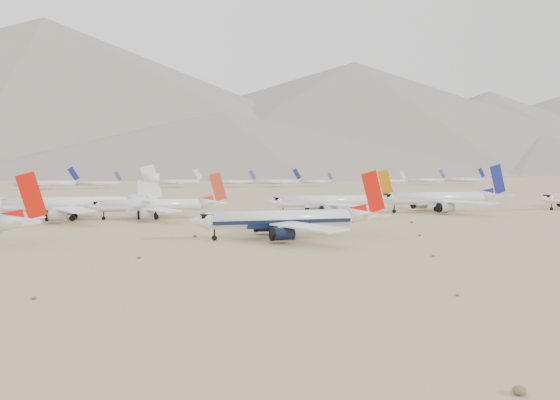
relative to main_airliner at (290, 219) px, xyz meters
name	(u,v)px	position (x,y,z in m)	size (l,w,h in m)	color
ground	(331,240)	(8.16, -6.51, -4.55)	(7000.00, 7000.00, 0.00)	#9A835A
main_airliner	(290,219)	(0.00, 0.00, 0.00)	(46.94, 45.85, 16.56)	white
row2_navy_widebody	(443,199)	(78.16, 58.63, 0.62)	(52.06, 50.90, 18.52)	white
row2_gold_tail	(331,202)	(33.15, 60.43, 0.08)	(46.53, 45.51, 16.57)	white
row2_orange_tail	(157,206)	(-29.24, 59.03, -0.18)	(43.69, 42.74, 15.59)	white
row2_white_trijet	(78,204)	(-54.52, 60.99, 0.75)	(51.66, 50.48, 18.30)	white
distant_storage_row	(188,182)	(7.83, 336.36, -0.17)	(578.95, 65.90, 15.12)	silver
mountain_range	(170,112)	(78.34, 1641.50, 185.76)	(7354.00, 3024.00, 470.00)	slate
foothills	(377,146)	(534.83, 1093.49, 62.60)	(4637.50, 1395.00, 155.00)	slate
desert_scrub	(324,259)	(-2.93, -33.00, -4.27)	(247.37, 121.67, 0.63)	brown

